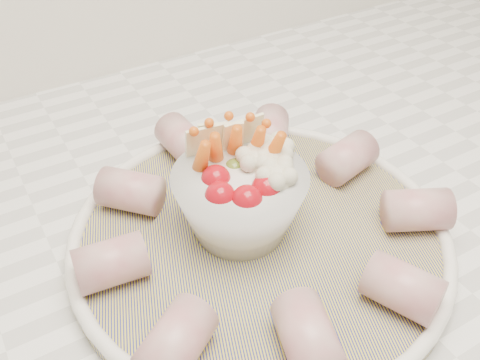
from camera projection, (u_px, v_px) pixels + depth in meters
serving_platter at (260, 236)px, 0.47m from camera, size 0.42×0.42×0.02m
veggie_bowl at (242, 194)px, 0.45m from camera, size 0.11×0.11×0.09m
cured_meat_rolls at (260, 217)px, 0.46m from camera, size 0.31×0.32×0.04m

